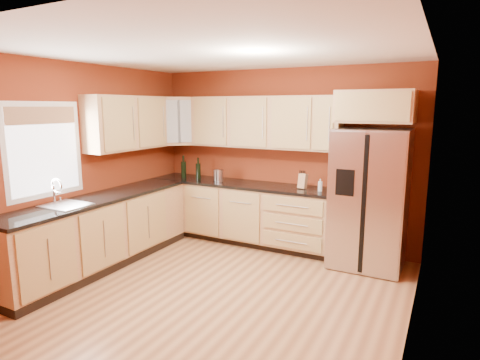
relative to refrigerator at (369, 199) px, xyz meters
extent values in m
plane|color=#905A37|center=(-1.35, -1.62, -0.89)|extent=(4.00, 4.00, 0.00)
plane|color=white|center=(-1.35, -1.62, 1.71)|extent=(4.00, 4.00, 0.00)
cube|color=maroon|center=(-1.35, 0.38, 0.41)|extent=(4.00, 0.04, 2.60)
cube|color=maroon|center=(-1.35, -3.62, 0.41)|extent=(4.00, 0.04, 2.60)
cube|color=maroon|center=(-3.35, -1.62, 0.41)|extent=(0.04, 4.00, 2.60)
cube|color=maroon|center=(0.65, -1.62, 0.41)|extent=(0.04, 4.00, 2.60)
cube|color=#A4824F|center=(-1.90, 0.07, -0.45)|extent=(2.90, 0.60, 0.88)
cube|color=#A4824F|center=(-3.05, -1.62, -0.45)|extent=(0.60, 2.80, 0.88)
cube|color=black|center=(-1.90, 0.06, 0.01)|extent=(2.90, 0.62, 0.04)
cube|color=black|center=(-3.04, -1.62, 0.01)|extent=(0.62, 2.80, 0.04)
cube|color=#A4824F|center=(-1.60, 0.21, 0.94)|extent=(2.30, 0.33, 0.75)
cube|color=#A4824F|center=(-3.19, -0.90, 0.94)|extent=(0.33, 1.35, 0.75)
cube|color=#A4824F|center=(-3.02, 0.04, 0.94)|extent=(0.67, 0.67, 0.75)
cube|color=#A4824F|center=(0.00, 0.07, 1.16)|extent=(0.92, 0.60, 0.40)
cube|color=silver|center=(0.00, 0.00, 0.00)|extent=(0.90, 0.75, 1.78)
cube|color=white|center=(-3.33, -2.12, 0.66)|extent=(0.03, 0.90, 1.00)
cylinder|color=silver|center=(-2.23, 0.02, 0.12)|extent=(0.14, 0.14, 0.18)
cylinder|color=silver|center=(-2.30, 0.06, 0.12)|extent=(0.12, 0.12, 0.17)
cube|color=tan|center=(-0.93, 0.10, 0.13)|extent=(0.11, 0.11, 0.21)
cylinder|color=silver|center=(-0.65, 0.02, 0.11)|extent=(0.06, 0.06, 0.17)
camera|label=1|loc=(0.85, -5.19, 1.16)|focal=30.00mm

